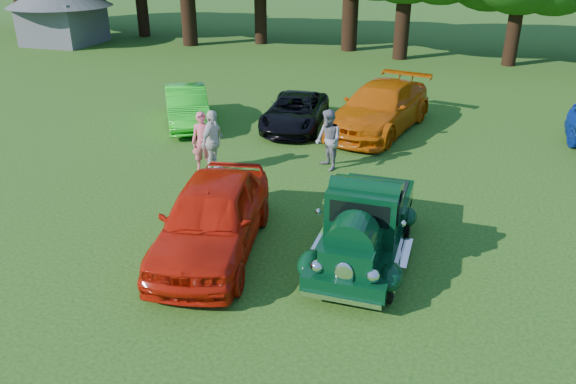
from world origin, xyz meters
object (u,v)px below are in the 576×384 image
(back_car_lime, at_px, (187,106))
(gazebo, at_px, (60,4))
(hero_pickup, at_px, (364,225))
(spectator_grey, at_px, (328,140))
(back_car_black, at_px, (295,112))
(back_car_orange, at_px, (380,108))
(red_convertible, at_px, (212,217))
(spectator_pink, at_px, (203,142))
(spectator_white, at_px, (212,142))

(back_car_lime, relative_size, gazebo, 0.64)
(hero_pickup, height_order, spectator_grey, spectator_grey)
(back_car_lime, height_order, back_car_black, back_car_lime)
(back_car_orange, xyz_separation_m, spectator_grey, (-0.85, -4.10, 0.08))
(red_convertible, distance_m, back_car_orange, 9.72)
(spectator_pink, xyz_separation_m, gazebo, (-17.70, 16.69, 1.52))
(spectator_grey, bearing_deg, red_convertible, -52.42)
(red_convertible, bearing_deg, spectator_pink, 107.74)
(back_car_lime, distance_m, spectator_pink, 4.62)
(back_car_lime, relative_size, back_car_black, 0.97)
(hero_pickup, distance_m, red_convertible, 3.25)
(hero_pickup, distance_m, spectator_grey, 5.01)
(back_car_lime, distance_m, back_car_black, 3.95)
(spectator_white, bearing_deg, gazebo, 52.42)
(gazebo, bearing_deg, back_car_lime, -40.19)
(back_car_black, distance_m, spectator_grey, 4.07)
(hero_pickup, distance_m, back_car_black, 9.05)
(red_convertible, height_order, back_car_black, red_convertible)
(back_car_black, xyz_separation_m, spectator_grey, (2.08, -3.48, 0.30))
(back_car_orange, distance_m, gazebo, 24.79)
(hero_pickup, xyz_separation_m, spectator_white, (-5.07, 3.37, 0.19))
(hero_pickup, bearing_deg, red_convertible, -166.00)
(hero_pickup, height_order, spectator_white, spectator_white)
(back_car_lime, height_order, spectator_grey, spectator_grey)
(hero_pickup, relative_size, spectator_grey, 2.45)
(hero_pickup, height_order, gazebo, gazebo)
(back_car_orange, height_order, spectator_grey, spectator_grey)
(back_car_black, height_order, spectator_pink, spectator_pink)
(back_car_lime, relative_size, back_car_orange, 0.73)
(back_car_orange, xyz_separation_m, spectator_white, (-3.97, -5.34, 0.11))
(spectator_pink, bearing_deg, back_car_black, 53.16)
(back_car_lime, xyz_separation_m, back_car_black, (3.86, 0.85, -0.09))
(hero_pickup, bearing_deg, gazebo, 138.97)
(back_car_orange, bearing_deg, back_car_black, -155.56)
(back_car_lime, height_order, spectator_white, spectator_white)
(back_car_black, bearing_deg, red_convertible, -90.27)
(spectator_pink, distance_m, spectator_grey, 3.64)
(hero_pickup, relative_size, back_car_lime, 1.07)
(spectator_pink, height_order, spectator_grey, spectator_grey)
(spectator_pink, bearing_deg, back_car_lime, 102.16)
(spectator_pink, relative_size, spectator_white, 0.95)
(back_car_black, bearing_deg, back_car_lime, -173.48)
(red_convertible, height_order, back_car_lime, red_convertible)
(back_car_lime, bearing_deg, spectator_white, -84.96)
(red_convertible, bearing_deg, back_car_lime, 110.21)
(red_convertible, relative_size, back_car_lime, 1.18)
(spectator_pink, bearing_deg, hero_pickup, -53.07)
(red_convertible, bearing_deg, spectator_white, 104.35)
(spectator_pink, xyz_separation_m, spectator_white, (0.31, -0.01, 0.04))
(spectator_white, bearing_deg, spectator_grey, -63.01)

